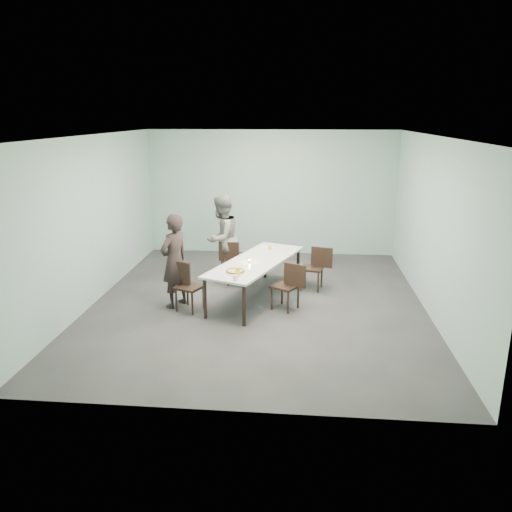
# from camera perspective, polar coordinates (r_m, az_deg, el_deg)

# --- Properties ---
(ground) EXTENTS (7.00, 7.00, 0.00)m
(ground) POSITION_cam_1_polar(r_m,az_deg,el_deg) (9.23, 0.21, -5.36)
(ground) COLOR #333335
(ground) RESTS_ON ground
(room_shell) EXTENTS (6.02, 7.02, 3.01)m
(room_shell) POSITION_cam_1_polar(r_m,az_deg,el_deg) (8.70, 0.22, 7.17)
(room_shell) COLOR #94BBB5
(room_shell) RESTS_ON ground
(table) EXTENTS (1.75, 2.75, 0.75)m
(table) POSITION_cam_1_polar(r_m,az_deg,el_deg) (9.21, -0.00, -0.84)
(table) COLOR white
(table) RESTS_ON ground
(chair_near_left) EXTENTS (0.65, 0.55, 0.87)m
(chair_near_left) POSITION_cam_1_polar(r_m,az_deg,el_deg) (8.85, -8.06, -3.01)
(chair_near_left) COLOR black
(chair_near_left) RESTS_ON ground
(chair_far_left) EXTENTS (0.63, 0.46, 0.87)m
(chair_far_left) POSITION_cam_1_polar(r_m,az_deg,el_deg) (10.13, -2.50, -0.43)
(chair_far_left) COLOR black
(chair_far_left) RESTS_ON ground
(chair_near_right) EXTENTS (0.64, 0.57, 0.87)m
(chair_near_right) POSITION_cam_1_polar(r_m,az_deg,el_deg) (8.75, 3.81, -3.10)
(chair_near_right) COLOR black
(chair_near_right) RESTS_ON ground
(chair_far_right) EXTENTS (0.65, 0.51, 0.87)m
(chair_far_right) POSITION_cam_1_polar(r_m,az_deg,el_deg) (9.83, 6.87, -1.05)
(chair_far_right) COLOR black
(chair_far_right) RESTS_ON ground
(diner_near) EXTENTS (0.66, 0.74, 1.69)m
(diner_near) POSITION_cam_1_polar(r_m,az_deg,el_deg) (8.94, -9.31, -0.56)
(diner_near) COLOR black
(diner_near) RESTS_ON ground
(diner_far) EXTENTS (0.98, 1.08, 1.79)m
(diner_far) POSITION_cam_1_polar(r_m,az_deg,el_deg) (10.25, -3.94, 2.02)
(diner_far) COLOR slate
(diner_far) RESTS_ON ground
(pizza) EXTENTS (0.34, 0.34, 0.04)m
(pizza) POSITION_cam_1_polar(r_m,az_deg,el_deg) (8.51, -2.39, -1.75)
(pizza) COLOR white
(pizza) RESTS_ON table
(side_plate) EXTENTS (0.18, 0.18, 0.01)m
(side_plate) POSITION_cam_1_polar(r_m,az_deg,el_deg) (8.63, -0.78, -1.58)
(side_plate) COLOR white
(side_plate) RESTS_ON table
(beer_glass) EXTENTS (0.08, 0.08, 0.15)m
(beer_glass) POSITION_cam_1_polar(r_m,az_deg,el_deg) (8.30, -2.08, -1.80)
(beer_glass) COLOR gold
(beer_glass) RESTS_ON table
(water_tumbler) EXTENTS (0.08, 0.08, 0.09)m
(water_tumbler) POSITION_cam_1_polar(r_m,az_deg,el_deg) (8.08, -2.40, -2.52)
(water_tumbler) COLOR silver
(water_tumbler) RESTS_ON table
(tealight) EXTENTS (0.06, 0.06, 0.05)m
(tealight) POSITION_cam_1_polar(r_m,az_deg,el_deg) (9.09, -0.77, -0.57)
(tealight) COLOR silver
(tealight) RESTS_ON table
(amber_tumbler) EXTENTS (0.07, 0.07, 0.08)m
(amber_tumbler) POSITION_cam_1_polar(r_m,az_deg,el_deg) (9.93, 1.60, 0.98)
(amber_tumbler) COLOR gold
(amber_tumbler) RESTS_ON table
(menu) EXTENTS (0.36, 0.31, 0.01)m
(menu) POSITION_cam_1_polar(r_m,az_deg,el_deg) (10.09, 1.24, 1.00)
(menu) COLOR silver
(menu) RESTS_ON table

